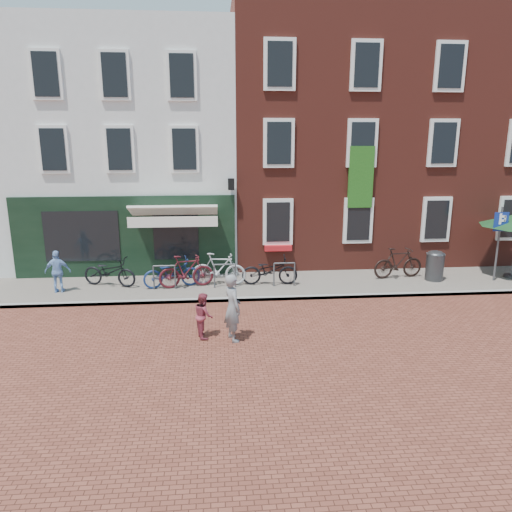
{
  "coord_description": "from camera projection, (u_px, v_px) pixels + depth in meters",
  "views": [
    {
      "loc": [
        -1.8,
        -14.24,
        5.02
      ],
      "look_at": [
        -0.45,
        1.27,
        1.15
      ],
      "focal_mm": 33.72,
      "sensor_mm": 36.0,
      "label": 1
    }
  ],
  "objects": [
    {
      "name": "building_stucco",
      "position": [
        138.0,
        149.0,
        20.39
      ],
      "size": [
        8.0,
        8.0,
        9.0
      ],
      "primitive_type": "cube",
      "color": "silver",
      "rests_on": "ground"
    },
    {
      "name": "boy",
      "position": [
        203.0,
        315.0,
        12.28
      ],
      "size": [
        0.57,
        0.66,
        1.18
      ],
      "primitive_type": "imported",
      "rotation": [
        0.0,
        0.0,
        1.81
      ],
      "color": "#913443",
      "rests_on": "ground"
    },
    {
      "name": "litter_bin",
      "position": [
        435.0,
        264.0,
        16.85
      ],
      "size": [
        0.62,
        0.62,
        1.13
      ],
      "color": "#3B3B3E",
      "rests_on": "sidewalk"
    },
    {
      "name": "building_brick_right",
      "position": [
        434.0,
        137.0,
        21.36
      ],
      "size": [
        6.0,
        8.0,
        10.0
      ],
      "primitive_type": "cube",
      "color": "maroon",
      "rests_on": "ground"
    },
    {
      "name": "bicycle_3",
      "position": [
        219.0,
        269.0,
        16.34
      ],
      "size": [
        1.9,
        0.78,
        1.11
      ],
      "primitive_type": "imported",
      "rotation": [
        0.0,
        0.0,
        1.43
      ],
      "color": "#B4B5B7",
      "rests_on": "sidewalk"
    },
    {
      "name": "bicycle_2",
      "position": [
        172.0,
        273.0,
        16.07
      ],
      "size": [
        1.99,
        1.04,
        1.0
      ],
      "primitive_type": "imported",
      "rotation": [
        0.0,
        0.0,
        1.78
      ],
      "color": "navy",
      "rests_on": "sidewalk"
    },
    {
      "name": "bicycle_0",
      "position": [
        110.0,
        272.0,
        16.19
      ],
      "size": [
        2.01,
        1.23,
        1.0
      ],
      "primitive_type": "imported",
      "rotation": [
        0.0,
        0.0,
        1.25
      ],
      "color": "black",
      "rests_on": "sidewalk"
    },
    {
      "name": "building_brick_mid",
      "position": [
        301.0,
        137.0,
        20.86
      ],
      "size": [
        6.0,
        8.0,
        10.0
      ],
      "primitive_type": "cube",
      "color": "maroon",
      "rests_on": "ground"
    },
    {
      "name": "bicycle_5",
      "position": [
        398.0,
        263.0,
        17.12
      ],
      "size": [
        1.89,
        0.75,
        1.11
      ],
      "primitive_type": "imported",
      "rotation": [
        0.0,
        0.0,
        1.7
      ],
      "color": "black",
      "rests_on": "sidewalk"
    },
    {
      "name": "bicycle_1",
      "position": [
        186.0,
        271.0,
        16.05
      ],
      "size": [
        1.91,
        0.87,
        1.11
      ],
      "primitive_type": "imported",
      "rotation": [
        0.0,
        0.0,
        1.77
      ],
      "color": "#4C131A",
      "rests_on": "sidewalk"
    },
    {
      "name": "ground",
      "position": [
        274.0,
        301.0,
        15.13
      ],
      "size": [
        80.0,
        80.0,
        0.0
      ],
      "primitive_type": "plane",
      "color": "brown"
    },
    {
      "name": "cafe_person",
      "position": [
        58.0,
        272.0,
        15.5
      ],
      "size": [
        0.82,
        0.37,
        1.39
      ],
      "primitive_type": "imported",
      "rotation": [
        0.0,
        0.0,
        3.17
      ],
      "color": "#7EA4D8",
      "rests_on": "sidewalk"
    },
    {
      "name": "woman",
      "position": [
        233.0,
        308.0,
        12.02
      ],
      "size": [
        0.61,
        0.74,
        1.74
      ],
      "primitive_type": "imported",
      "rotation": [
        0.0,
        0.0,
        1.92
      ],
      "color": "gray",
      "rests_on": "ground"
    },
    {
      "name": "parking_sign",
      "position": [
        499.0,
        233.0,
        16.51
      ],
      "size": [
        0.5,
        0.07,
        2.61
      ],
      "color": "#4C4C4F",
      "rests_on": "sidewalk"
    },
    {
      "name": "bicycle_4",
      "position": [
        270.0,
        270.0,
        16.36
      ],
      "size": [
        1.93,
        0.77,
        1.0
      ],
      "primitive_type": "imported",
      "rotation": [
        0.0,
        0.0,
        1.51
      ],
      "color": "black",
      "rests_on": "sidewalk"
    },
    {
      "name": "sidewalk",
      "position": [
        297.0,
        284.0,
        16.65
      ],
      "size": [
        24.0,
        3.0,
        0.1
      ],
      "primitive_type": "cube",
      "color": "slate",
      "rests_on": "ground"
    }
  ]
}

